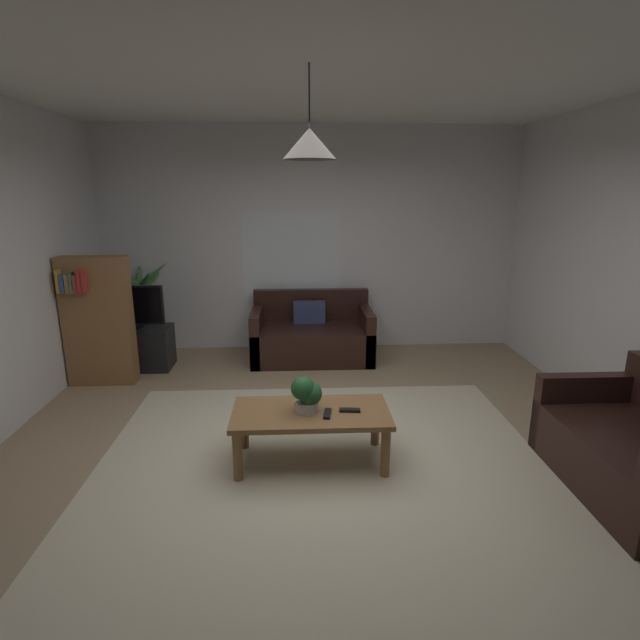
# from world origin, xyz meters

# --- Properties ---
(floor) EXTENTS (5.38, 5.76, 0.02)m
(floor) POSITION_xyz_m (0.00, 0.00, -0.01)
(floor) COLOR #9E8466
(floor) RESTS_ON ground
(rug) EXTENTS (3.49, 3.17, 0.01)m
(rug) POSITION_xyz_m (0.00, -0.20, 0.00)
(rug) COLOR beige
(rug) RESTS_ON ground
(wall_back) EXTENTS (5.50, 0.06, 2.86)m
(wall_back) POSITION_xyz_m (0.00, 2.91, 1.43)
(wall_back) COLOR silver
(wall_back) RESTS_ON ground
(ceiling) EXTENTS (5.38, 5.76, 0.02)m
(ceiling) POSITION_xyz_m (0.00, 0.00, 2.87)
(ceiling) COLOR white
(window_pane) EXTENTS (1.26, 0.01, 1.17)m
(window_pane) POSITION_xyz_m (-0.25, 2.88, 1.22)
(window_pane) COLOR white
(couch_under_window) EXTENTS (1.48, 0.85, 0.82)m
(couch_under_window) POSITION_xyz_m (-0.00, 2.39, 0.27)
(couch_under_window) COLOR black
(couch_under_window) RESTS_ON ground
(coffee_table) EXTENTS (1.20, 0.59, 0.43)m
(coffee_table) POSITION_xyz_m (-0.09, -0.07, 0.36)
(coffee_table) COLOR olive
(coffee_table) RESTS_ON ground
(book_on_table_0) EXTENTS (0.15, 0.12, 0.03)m
(book_on_table_0) POSITION_xyz_m (-0.13, -0.01, 0.44)
(book_on_table_0) COLOR #99663F
(book_on_table_0) RESTS_ON coffee_table
(book_on_table_1) EXTENTS (0.17, 0.15, 0.02)m
(book_on_table_1) POSITION_xyz_m (-0.13, -0.01, 0.47)
(book_on_table_1) COLOR #99663F
(book_on_table_1) RESTS_ON coffee_table
(remote_on_table_0) EXTENTS (0.07, 0.17, 0.02)m
(remote_on_table_0) POSITION_xyz_m (0.03, -0.15, 0.44)
(remote_on_table_0) COLOR black
(remote_on_table_0) RESTS_ON coffee_table
(remote_on_table_1) EXTENTS (0.16, 0.07, 0.02)m
(remote_on_table_1) POSITION_xyz_m (0.21, -0.10, 0.44)
(remote_on_table_1) COLOR black
(remote_on_table_1) RESTS_ON coffee_table
(potted_plant_on_table) EXTENTS (0.24, 0.21, 0.29)m
(potted_plant_on_table) POSITION_xyz_m (-0.12, -0.08, 0.58)
(potted_plant_on_table) COLOR beige
(potted_plant_on_table) RESTS_ON coffee_table
(tv_stand) EXTENTS (0.90, 0.44, 0.50)m
(tv_stand) POSITION_xyz_m (-2.14, 2.13, 0.25)
(tv_stand) COLOR black
(tv_stand) RESTS_ON ground
(tv) EXTENTS (0.81, 0.16, 0.50)m
(tv) POSITION_xyz_m (-2.14, 2.11, 0.76)
(tv) COLOR black
(tv) RESTS_ON tv_stand
(potted_palm_corner) EXTENTS (0.91, 0.83, 1.28)m
(potted_palm_corner) POSITION_xyz_m (-2.15, 2.65, 0.60)
(potted_palm_corner) COLOR beige
(potted_palm_corner) RESTS_ON ground
(bookshelf_corner) EXTENTS (0.70, 0.31, 1.40)m
(bookshelf_corner) POSITION_xyz_m (-2.32, 1.67, 0.72)
(bookshelf_corner) COLOR olive
(bookshelf_corner) RESTS_ON ground
(pendant_lamp) EXTENTS (0.36, 0.36, 0.59)m
(pendant_lamp) POSITION_xyz_m (-0.09, -0.07, 2.36)
(pendant_lamp) COLOR black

